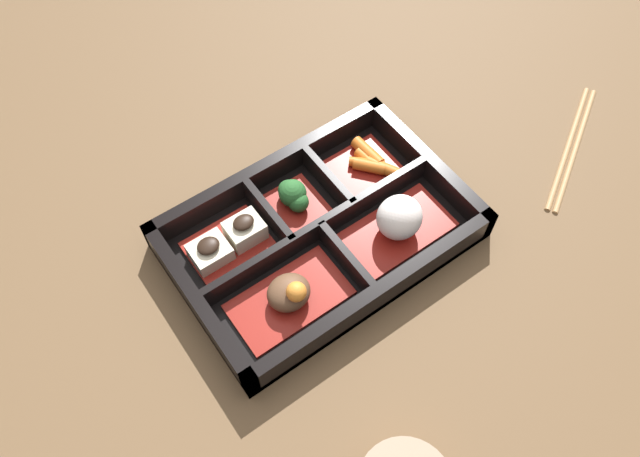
% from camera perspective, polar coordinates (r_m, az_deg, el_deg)
% --- Properties ---
extents(ground_plane, '(3.00, 3.00, 0.00)m').
position_cam_1_polar(ground_plane, '(0.69, 0.00, -1.09)').
color(ground_plane, brown).
extents(bento_base, '(0.32, 0.21, 0.01)m').
position_cam_1_polar(bento_base, '(0.69, 0.00, -0.88)').
color(bento_base, black).
rests_on(bento_base, ground_plane).
extents(bento_rim, '(0.32, 0.21, 0.04)m').
position_cam_1_polar(bento_rim, '(0.68, -0.05, -0.10)').
color(bento_rim, black).
rests_on(bento_rim, ground_plane).
extents(bowl_rice, '(0.12, 0.07, 0.06)m').
position_cam_1_polar(bowl_rice, '(0.67, 7.21, 0.69)').
color(bowl_rice, maroon).
rests_on(bowl_rice, bento_base).
extents(bowl_stew, '(0.12, 0.07, 0.05)m').
position_cam_1_polar(bowl_stew, '(0.64, -2.80, -6.13)').
color(bowl_stew, maroon).
rests_on(bowl_stew, bento_base).
extents(bowl_carrots, '(0.08, 0.07, 0.02)m').
position_cam_1_polar(bowl_carrots, '(0.73, 4.38, 5.84)').
color(bowl_carrots, maroon).
rests_on(bowl_carrots, bento_base).
extents(bowl_greens, '(0.06, 0.07, 0.04)m').
position_cam_1_polar(bowl_greens, '(0.70, -2.30, 2.86)').
color(bowl_greens, maroon).
rests_on(bowl_greens, bento_base).
extents(bowl_tofu, '(0.09, 0.07, 0.04)m').
position_cam_1_polar(bowl_tofu, '(0.67, -8.35, -1.25)').
color(bowl_tofu, maroon).
rests_on(bowl_tofu, bento_base).
extents(chopsticks, '(0.19, 0.12, 0.01)m').
position_cam_1_polar(chopsticks, '(0.83, 22.10, 7.03)').
color(chopsticks, '#A87F51').
rests_on(chopsticks, ground_plane).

